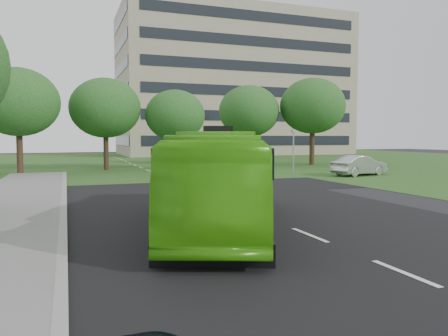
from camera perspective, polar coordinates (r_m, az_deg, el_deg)
name	(u,v)px	position (r m, az deg, el deg)	size (l,w,h in m)	color
ground	(279,223)	(15.47, 7.24, -7.19)	(160.00, 160.00, 0.00)	black
street_surfaces	(150,173)	(36.96, -9.60, -0.66)	(120.00, 120.00, 0.15)	black
office_building	(232,86)	(81.36, 1.07, 10.71)	(40.10, 20.10, 25.00)	gray
tree_park_a	(18,102)	(38.93, -25.29, 7.78)	(6.45, 6.45, 8.57)	black
tree_park_b	(105,108)	(41.64, -15.24, 7.55)	(6.42, 6.42, 8.42)	black
tree_park_c	(175,115)	(41.87, -6.40, 6.85)	(5.66, 5.66, 7.51)	black
tree_park_d	(249,111)	(47.07, 3.28, 7.40)	(6.47, 6.47, 8.56)	black
tree_park_e	(313,106)	(48.84, 11.49, 7.94)	(7.08, 7.08, 9.44)	black
bus	(218,179)	(14.95, -0.78, -1.41)	(2.67, 11.39, 3.17)	#48B714
sedan	(359,165)	(35.98, 17.27, 0.32)	(1.69, 4.85, 1.60)	#B2B2B6
camera_pole	(293,146)	(36.04, 9.05, 2.92)	(0.33, 0.30, 3.63)	gray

